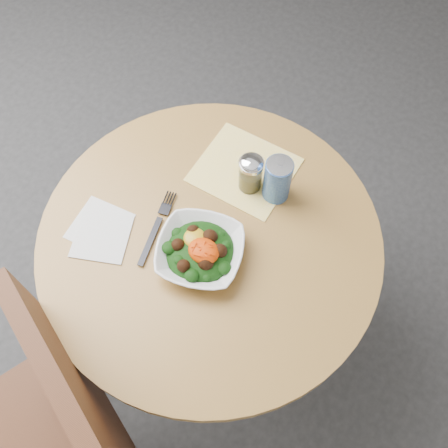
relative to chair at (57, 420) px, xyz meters
name	(u,v)px	position (x,y,z in m)	size (l,w,h in m)	color
ground	(214,322)	(0.11, 0.57, -0.54)	(6.00, 6.00, 0.00)	#29292B
table	(211,266)	(0.11, 0.57, 0.01)	(0.90, 0.90, 0.75)	black
chair	(57,420)	(0.00, 0.00, 0.00)	(0.56, 0.56, 0.96)	#4B2815
cloth_napkin	(244,170)	(0.08, 0.79, 0.21)	(0.26, 0.24, 0.00)	yellow
paper_napkins	(101,231)	(-0.14, 0.43, 0.21)	(0.19, 0.19, 0.00)	silver
salad_bowl	(200,251)	(0.12, 0.51, 0.24)	(0.27, 0.27, 0.08)	white
fork	(158,225)	(-0.02, 0.52, 0.22)	(0.08, 0.23, 0.00)	black
spice_shaker	(251,173)	(0.12, 0.76, 0.27)	(0.07, 0.07, 0.12)	silver
beverage_can	(277,180)	(0.19, 0.77, 0.28)	(0.07, 0.07, 0.14)	#0D2798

